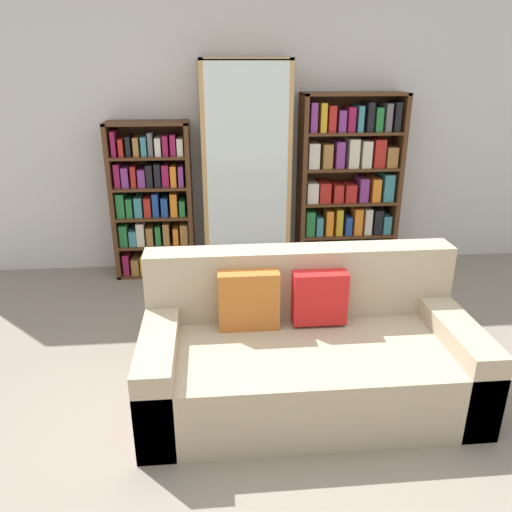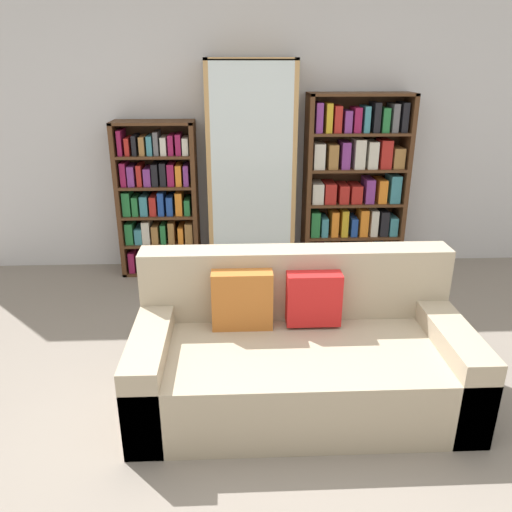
{
  "view_description": "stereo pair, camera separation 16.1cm",
  "coord_description": "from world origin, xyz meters",
  "px_view_note": "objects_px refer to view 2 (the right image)",
  "views": [
    {
      "loc": [
        -0.36,
        -2.04,
        1.89
      ],
      "look_at": [
        -0.05,
        1.43,
        0.54
      ],
      "focal_mm": 35.0,
      "sensor_mm": 36.0,
      "label": 1
    },
    {
      "loc": [
        -0.2,
        -2.05,
        1.89
      ],
      "look_at": [
        -0.05,
        1.43,
        0.54
      ],
      "focal_mm": 35.0,
      "sensor_mm": 36.0,
      "label": 2
    }
  ],
  "objects_px": {
    "couch": "(299,354)",
    "bookshelf_left": "(158,202)",
    "display_cabinet": "(251,173)",
    "wine_bottle": "(347,311)",
    "bookshelf_right": "(354,188)"
  },
  "relations": [
    {
      "from": "bookshelf_left",
      "to": "wine_bottle",
      "type": "bearing_deg",
      "value": -38.69
    },
    {
      "from": "couch",
      "to": "display_cabinet",
      "type": "distance_m",
      "value": 2.1
    },
    {
      "from": "couch",
      "to": "bookshelf_left",
      "type": "xyz_separation_m",
      "value": [
        -1.07,
        1.99,
        0.4
      ]
    },
    {
      "from": "wine_bottle",
      "to": "bookshelf_left",
      "type": "bearing_deg",
      "value": 141.31
    },
    {
      "from": "bookshelf_left",
      "to": "display_cabinet",
      "type": "height_order",
      "value": "display_cabinet"
    },
    {
      "from": "display_cabinet",
      "to": "wine_bottle",
      "type": "height_order",
      "value": "display_cabinet"
    },
    {
      "from": "display_cabinet",
      "to": "wine_bottle",
      "type": "distance_m",
      "value": 1.6
    },
    {
      "from": "bookshelf_left",
      "to": "bookshelf_right",
      "type": "relative_size",
      "value": 0.86
    },
    {
      "from": "couch",
      "to": "wine_bottle",
      "type": "height_order",
      "value": "couch"
    },
    {
      "from": "couch",
      "to": "wine_bottle",
      "type": "xyz_separation_m",
      "value": [
        0.46,
        0.77,
        -0.12
      ]
    },
    {
      "from": "couch",
      "to": "bookshelf_left",
      "type": "relative_size",
      "value": 1.34
    },
    {
      "from": "bookshelf_left",
      "to": "wine_bottle",
      "type": "relative_size",
      "value": 3.64
    },
    {
      "from": "wine_bottle",
      "to": "display_cabinet",
      "type": "bearing_deg",
      "value": 118.92
    },
    {
      "from": "couch",
      "to": "wine_bottle",
      "type": "distance_m",
      "value": 0.9
    },
    {
      "from": "couch",
      "to": "bookshelf_right",
      "type": "height_order",
      "value": "bookshelf_right"
    }
  ]
}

